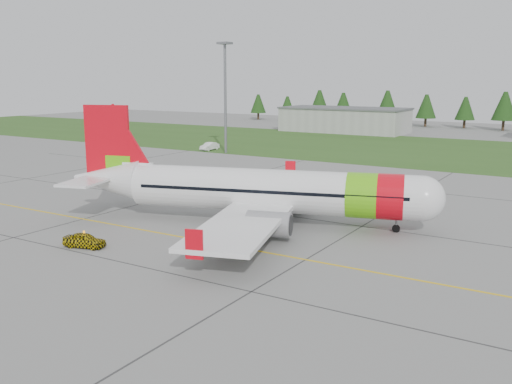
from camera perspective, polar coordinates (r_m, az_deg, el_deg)
The scene contains 9 objects.
ground at distance 44.26m, azimuth -11.60°, elevation -7.29°, with size 320.00×320.00×0.00m, color gray.
aircraft at distance 55.01m, azimuth 0.72°, elevation 0.12°, with size 36.31×34.31×11.29m.
follow_me_car at distance 49.70m, azimuth -16.86°, elevation -3.31°, with size 1.46×1.23×3.62m, color #D3BB0B.
service_van at distance 112.57m, azimuth -4.69°, elevation 5.37°, with size 1.62×1.53×4.65m, color white.
grass_strip at distance 116.88m, azimuth 17.02°, elevation 3.99°, with size 320.00×50.00×0.03m, color #30561E.
taxi_guideline at distance 50.08m, azimuth -5.33°, elevation -4.88°, with size 120.00×0.25×0.02m, color gold.
hangar_west at distance 152.66m, azimuth 8.82°, elevation 7.09°, with size 32.00×14.00×6.00m, color #A8A8A3.
floodlight_mast at distance 107.46m, azimuth -3.09°, elevation 9.21°, with size 0.50×0.50×20.00m, color slate.
treeline at distance 171.08m, azimuth 21.97°, elevation 7.52°, with size 160.00×8.00×10.00m, color #1C3F14, non-canonical shape.
Camera 1 is at (29.03, -30.36, 13.96)m, focal length 40.00 mm.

